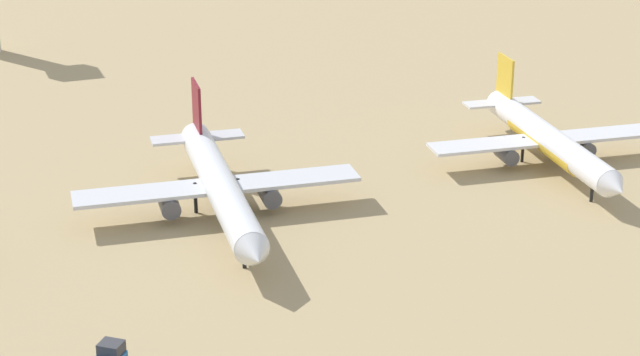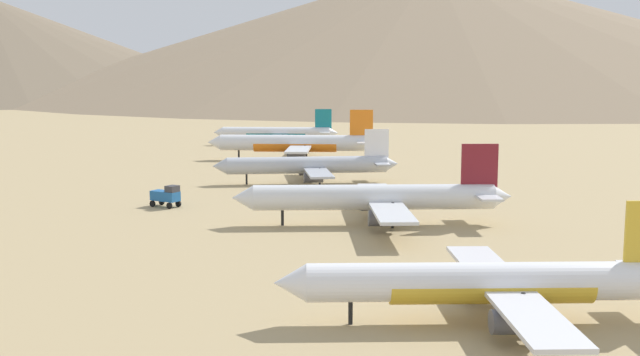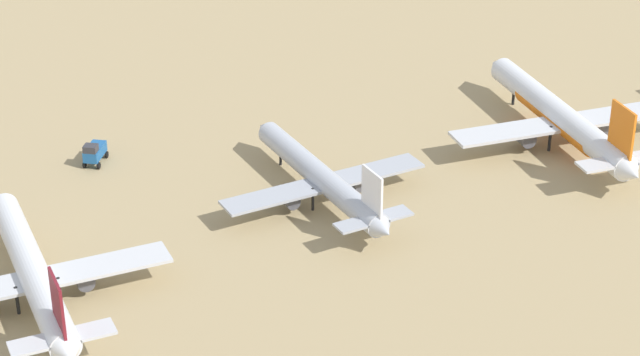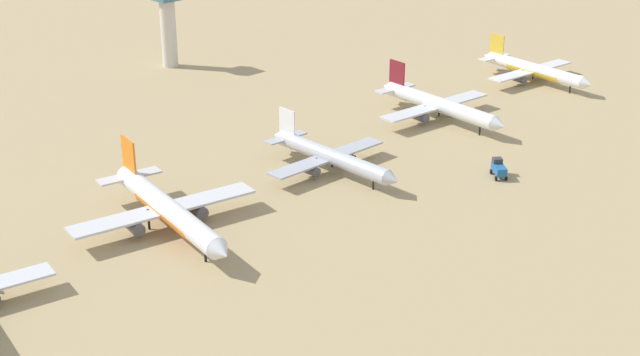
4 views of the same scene
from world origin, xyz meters
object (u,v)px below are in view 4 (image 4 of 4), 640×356
parked_jet_1 (167,209)px  parked_jet_2 (330,156)px  service_truck (499,168)px  control_tower (168,23)px  parked_jet_4 (534,70)px  parked_jet_3 (438,105)px

parked_jet_1 → parked_jet_2: (1.63, 43.75, -0.70)m
parked_jet_2 → service_truck: (28.31, 25.17, -1.80)m
parked_jet_2 → control_tower: (-96.37, 25.60, 9.99)m
control_tower → parked_jet_2: bearing=-14.9°
parked_jet_2 → service_truck: 37.92m
parked_jet_4 → control_tower: bearing=-143.5°
parked_jet_1 → service_truck: 75.18m
parked_jet_3 → control_tower: bearing=-167.8°
parked_jet_3 → parked_jet_4: (-1.32, 46.77, -0.38)m
parked_jet_3 → parked_jet_2: bearing=-83.4°
parked_jet_3 → service_truck: bearing=-31.1°
control_tower → parked_jet_4: bearing=36.5°
parked_jet_1 → service_truck: (29.94, 68.91, -2.50)m
service_truck → parked_jet_3: bearing=148.9°
parked_jet_4 → control_tower: 112.25m
parked_jet_4 → parked_jet_3: bearing=-88.4°
service_truck → parked_jet_1: bearing=-113.5°
parked_jet_3 → parked_jet_4: bearing=91.6°
parked_jet_3 → control_tower: 93.78m
parked_jet_2 → parked_jet_4: bearing=94.1°
parked_jet_3 → control_tower: control_tower is taller
parked_jet_4 → parked_jet_2: bearing=-85.9°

